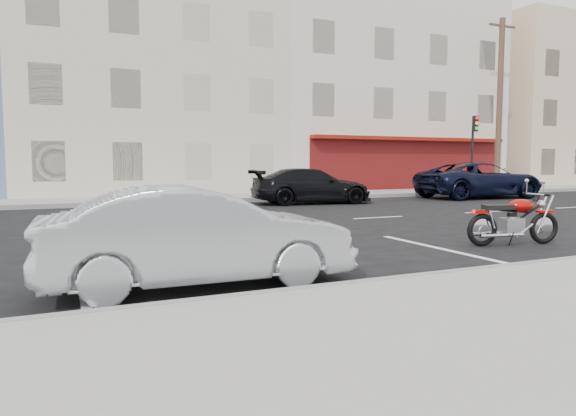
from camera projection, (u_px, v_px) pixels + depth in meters
The scene contains 15 objects.
ground at pixel (315, 221), 13.64m from camera, with size 120.00×120.00×0.00m, color black.
sidewalk_near at pixel (254, 367), 3.69m from camera, with size 80.00×3.40×0.15m, color gray.
sidewalk_far at pixel (93, 201), 19.48m from camera, with size 80.00×3.40×0.15m, color gray.
curb_near at pixel (196, 306), 5.23m from camera, with size 80.00×0.12×0.16m, color gray.
curb_far at pixel (97, 205), 17.94m from camera, with size 80.00×0.12×0.16m, color gray.
bldg_cream at pixel (141, 83), 27.11m from camera, with size 12.00×12.00×11.50m, color beige.
bldg_corner at pixel (352, 88), 32.40m from camera, with size 14.00×12.00×12.50m, color beige.
bldg_far_east at pixel (523, 110), 38.62m from camera, with size 12.00×12.00×11.00m, color #C8B191.
utility_pole at pixel (500, 103), 27.39m from camera, with size 1.80×0.30×9.00m.
traffic_light at pixel (473, 143), 26.52m from camera, with size 0.26×0.30×3.80m.
fire_hydrant at pixel (447, 183), 26.23m from camera, with size 0.20×0.20×0.72m.
motorcycle at pixel (545, 221), 9.75m from camera, with size 1.91×0.72×0.97m.
sedan_silver at pixel (199, 236), 6.38m from camera, with size 1.33×3.80×1.25m, color #9A9DA1.
suv_far at pixel (479, 180), 22.48m from camera, with size 2.59×5.61×1.56m, color black.
car_far at pixel (312, 186), 19.40m from camera, with size 1.87×4.60×1.33m, color black.
Camera 1 is at (-6.25, -12.06, 1.54)m, focal length 32.00 mm.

